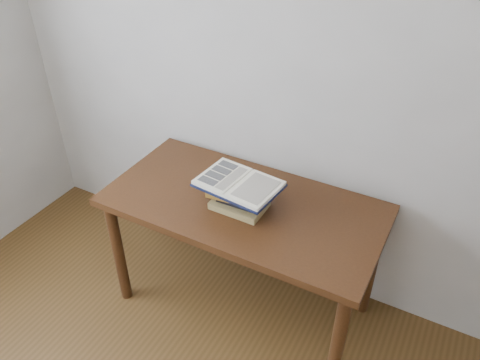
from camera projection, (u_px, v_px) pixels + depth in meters
The scene contains 3 objects.
desk at pixel (243, 218), 2.30m from camera, with size 1.34×0.67×0.72m.
book_stack at pixel (240, 195), 2.19m from camera, with size 0.28×0.21×0.13m.
open_book at pixel (239, 184), 2.13m from camera, with size 0.39×0.29×0.03m.
Camera 1 is at (0.72, -0.18, 2.10)m, focal length 35.00 mm.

